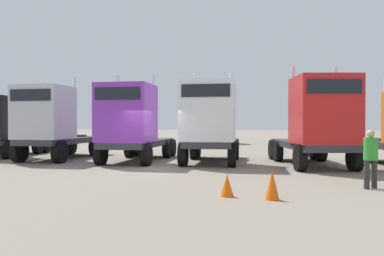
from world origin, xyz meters
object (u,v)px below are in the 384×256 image
semi_truck_white (210,121)px  semi_truck_silver (52,123)px  visitor_with_camera (371,154)px  traffic_cone_mid (272,185)px  semi_truck_black (0,126)px  traffic_cone_near (227,185)px  semi_truck_red (318,122)px  semi_truck_purple (131,123)px

semi_truck_white → semi_truck_silver: bearing=-92.7°
visitor_with_camera → traffic_cone_mid: visitor_with_camera is taller
visitor_with_camera → traffic_cone_mid: (-2.77, -2.33, -0.64)m
semi_truck_silver → traffic_cone_mid: semi_truck_silver is taller
semi_truck_black → traffic_cone_near: semi_truck_black is taller
semi_truck_white → traffic_cone_mid: bearing=16.8°
semi_truck_black → traffic_cone_near: size_ratio=10.29×
semi_truck_white → semi_truck_red: size_ratio=0.89×
semi_truck_purple → traffic_cone_near: (5.80, -7.20, -1.65)m
semi_truck_purple → traffic_cone_mid: 10.25m
semi_truck_black → traffic_cone_mid: (15.50, -8.38, -1.43)m
semi_truck_black → semi_truck_silver: size_ratio=0.95×
semi_truck_silver → semi_truck_black: bearing=-106.1°
traffic_cone_near → traffic_cone_mid: (1.17, -0.14, 0.07)m
semi_truck_black → visitor_with_camera: bearing=61.4°
semi_truck_silver → semi_truck_white: (8.29, 0.35, 0.10)m
traffic_cone_mid → visitor_with_camera: bearing=40.1°
semi_truck_black → semi_truck_silver: bearing=66.7°
semi_truck_black → semi_truck_white: 12.37m
semi_truck_white → traffic_cone_near: size_ratio=10.07×
semi_truck_black → traffic_cone_mid: bearing=51.4°
semi_truck_silver → semi_truck_purple: size_ratio=0.99×
traffic_cone_mid → semi_truck_silver: bearing=147.0°
semi_truck_silver → traffic_cone_near: bearing=51.5°
semi_truck_purple → traffic_cone_near: bearing=35.0°
semi_truck_black → traffic_cone_mid: size_ratio=8.23×
semi_truck_purple → visitor_with_camera: (9.74, -5.01, -0.93)m
semi_truck_silver → semi_truck_white: 8.30m
semi_truck_white → traffic_cone_near: bearing=9.3°
semi_truck_silver → traffic_cone_near: semi_truck_silver is taller
semi_truck_silver → semi_truck_red: size_ratio=0.95×
visitor_with_camera → traffic_cone_near: (-3.94, -2.19, -0.72)m
traffic_cone_near → traffic_cone_mid: 1.18m
semi_truck_purple → semi_truck_red: bearing=86.2°
semi_truck_purple → semi_truck_white: bearing=92.8°
semi_truck_white → semi_truck_black: bearing=-97.9°
semi_truck_purple → traffic_cone_mid: size_ratio=8.74×
semi_truck_red → traffic_cone_near: (-2.89, -7.21, -1.69)m
semi_truck_black → visitor_with_camera: 19.26m
semi_truck_black → semi_truck_white: size_ratio=1.02×
semi_truck_purple → traffic_cone_near: 9.40m
semi_truck_purple → semi_truck_red: (8.70, 0.00, 0.04)m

